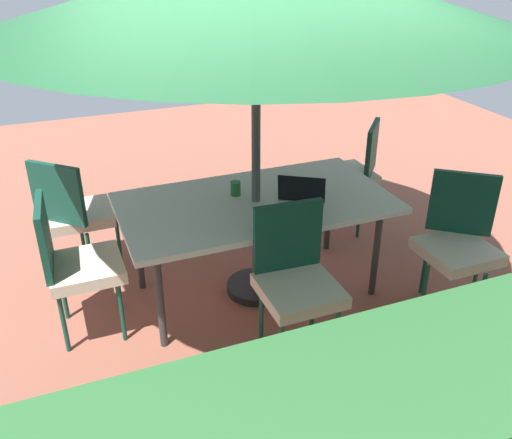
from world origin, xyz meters
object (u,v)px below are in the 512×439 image
object	(u,v)px
chair_east	(74,261)
laptop	(302,194)
chair_northwest	(458,239)
chair_southeast	(74,211)
chair_north	(296,276)
chair_southwest	(353,170)
dining_table	(256,207)
cup	(236,188)

from	to	relation	value
chair_east	laptop	bearing A→B (deg)	-90.01
chair_northwest	chair_southeast	bearing A→B (deg)	-172.82
chair_north	chair_east	xyz separation A→B (m)	(1.23, -0.68, 0.00)
chair_north	chair_southwest	xyz separation A→B (m)	(-1.19, -1.35, 0.00)
laptop	dining_table	bearing A→B (deg)	10.70
chair_southeast	chair_southwest	size ratio (longest dim) A/B	1.00
chair_northwest	laptop	bearing A→B (deg)	-173.95
chair_southeast	chair_east	world-z (taller)	same
chair_southeast	chair_southwest	distance (m)	2.35
chair_east	chair_northwest	xyz separation A→B (m)	(-2.46, 0.67, 0.00)
cup	chair_southeast	bearing A→B (deg)	-28.75
chair_east	cup	world-z (taller)	chair_east
chair_southeast	cup	xyz separation A→B (m)	(-1.08, 0.59, 0.25)
chair_east	cup	xyz separation A→B (m)	(-1.15, -0.15, 0.25)
chair_southeast	chair_north	distance (m)	1.84
dining_table	laptop	distance (m)	0.33
chair_southeast	chair_southwest	bearing A→B (deg)	-138.69
chair_southeast	laptop	xyz separation A→B (m)	(-1.48, 0.85, 0.25)
chair_southeast	chair_east	size ratio (longest dim) A/B	1.00
dining_table	chair_east	world-z (taller)	chair_east
dining_table	chair_east	bearing A→B (deg)	0.57
chair_southeast	chair_northwest	world-z (taller)	same
chair_east	laptop	size ratio (longest dim) A/B	2.44
dining_table	cup	world-z (taller)	cup
chair_east	cup	bearing A→B (deg)	-78.67
chair_southeast	chair_southwest	xyz separation A→B (m)	(-2.35, 0.08, 0.00)
chair_east	cup	size ratio (longest dim) A/B	9.68
chair_north	cup	world-z (taller)	chair_north
dining_table	chair_northwest	size ratio (longest dim) A/B	1.92
chair_northwest	dining_table	bearing A→B (deg)	-171.70
chair_southeast	chair_north	xyz separation A→B (m)	(-1.16, 1.42, 0.00)
chair_southeast	chair_southwest	world-z (taller)	same
chair_north	cup	bearing A→B (deg)	99.09
chair_southeast	laptop	world-z (taller)	chair_southeast
chair_southwest	cup	xyz separation A→B (m)	(1.27, 0.51, 0.25)
chair_northwest	chair_east	bearing A→B (deg)	-157.52
chair_north	chair_southwest	bearing A→B (deg)	51.80
dining_table	laptop	xyz separation A→B (m)	(-0.30, 0.12, 0.10)
dining_table	cup	xyz separation A→B (m)	(0.10, -0.14, 0.10)
chair_east	chair_northwest	bearing A→B (deg)	-101.33
dining_table	chair_southwest	world-z (taller)	chair_southwest
chair_northwest	cup	xyz separation A→B (m)	(1.31, -0.82, 0.25)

